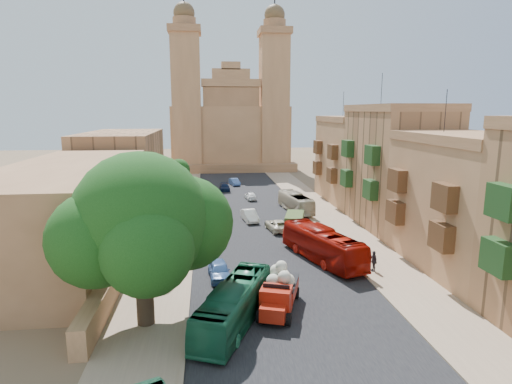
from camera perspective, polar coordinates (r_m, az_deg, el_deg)
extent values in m
plane|color=brown|center=(25.72, 7.14, -19.94)|extent=(260.00, 260.00, 0.00)
cube|color=black|center=(53.36, -0.50, -3.42)|extent=(14.00, 140.00, 0.01)
cube|color=#967B62|center=(55.15, 9.38, -3.09)|extent=(5.00, 140.00, 0.01)
cube|color=#967B62|center=(53.22, -10.74, -3.65)|extent=(5.00, 140.00, 0.01)
cube|color=#967B62|center=(54.51, 6.85, -3.13)|extent=(0.25, 140.00, 0.12)
cube|color=#967B62|center=(53.08, -8.05, -3.54)|extent=(0.25, 140.00, 0.12)
cube|color=#1C421A|center=(29.39, 29.55, -7.57)|extent=(0.90, 2.20, 2.00)
cube|color=#1C421A|center=(28.59, 30.18, -1.14)|extent=(0.90, 2.20, 2.00)
cube|color=#A06F48|center=(39.70, 26.37, -1.76)|extent=(8.00, 14.00, 10.50)
cube|color=#8E613E|center=(38.98, 27.07, 6.38)|extent=(8.20, 14.00, 0.80)
cylinder|color=black|center=(40.77, 23.96, 9.87)|extent=(0.06, 0.06, 3.60)
cube|color=#51311B|center=(34.45, 23.47, -5.47)|extent=(0.90, 2.20, 2.00)
cube|color=#51311B|center=(41.18, 18.06, -2.54)|extent=(0.90, 2.20, 2.00)
cube|color=#51311B|center=(33.80, 23.84, -0.67)|extent=(0.90, 2.20, 2.00)
cube|color=#51311B|center=(40.63, 18.30, 1.50)|extent=(0.90, 2.20, 2.00)
cube|color=#AB764D|center=(51.60, 18.10, 2.91)|extent=(8.00, 14.00, 13.00)
cube|color=#8E613E|center=(51.17, 18.56, 10.58)|extent=(8.20, 14.00, 0.80)
cylinder|color=black|center=(53.39, 16.41, 13.05)|extent=(0.06, 0.06, 3.60)
cube|color=#1C421A|center=(46.53, 15.00, 0.32)|extent=(0.90, 2.20, 2.00)
cube|color=#1C421A|center=(53.79, 11.95, 1.83)|extent=(0.90, 2.20, 2.00)
cube|color=#1C421A|center=(46.03, 15.22, 4.78)|extent=(0.90, 2.20, 2.00)
cube|color=#1C421A|center=(53.35, 12.11, 5.69)|extent=(0.90, 2.20, 2.00)
cube|color=#A06F48|center=(64.56, 12.91, 3.98)|extent=(8.00, 14.00, 11.50)
cube|color=#8E613E|center=(64.15, 13.14, 9.44)|extent=(8.20, 14.00, 0.80)
cylinder|color=black|center=(66.48, 11.58, 11.44)|extent=(0.06, 0.06, 3.60)
cube|color=#51311B|center=(59.67, 10.07, 2.21)|extent=(0.90, 2.20, 2.00)
cube|color=#51311B|center=(67.14, 8.16, 3.21)|extent=(0.90, 2.20, 2.00)
cube|color=#51311B|center=(59.29, 10.17, 5.29)|extent=(0.90, 2.20, 2.00)
cube|color=#51311B|center=(66.80, 8.24, 5.95)|extent=(0.90, 2.20, 2.00)
cube|color=#A06F48|center=(43.75, -15.62, -5.82)|extent=(1.00, 40.00, 1.80)
cube|color=#8E613E|center=(42.31, -23.65, -2.28)|extent=(10.00, 28.00, 8.40)
cube|color=#AB764D|center=(67.10, -17.34, 3.37)|extent=(10.00, 22.00, 10.00)
cube|color=#A06F48|center=(102.76, -3.57, 7.38)|extent=(26.00, 20.00, 14.00)
cube|color=#8E613E|center=(92.90, -3.18, 3.24)|extent=(28.00, 4.00, 1.80)
cube|color=#8E613E|center=(93.84, -3.30, 8.89)|extent=(12.00, 2.00, 16.00)
cube|color=#A06F48|center=(93.97, -3.36, 14.32)|extent=(12.60, 2.40, 1.60)
cube|color=#A06F48|center=(94.09, -3.37, 15.35)|extent=(8.00, 2.00, 2.40)
cube|color=#A06F48|center=(94.25, -3.38, 16.44)|extent=(4.00, 2.00, 1.60)
cube|color=#A06F48|center=(95.02, -9.22, 11.51)|extent=(6.00, 6.00, 29.00)
cube|color=#8E613E|center=(96.43, -9.51, 20.51)|extent=(6.80, 6.80, 1.40)
cylinder|color=#8E613E|center=(96.72, -9.54, 21.44)|extent=(4.80, 4.80, 1.80)
sphere|color=brown|center=(97.07, -9.58, 22.49)|extent=(4.40, 4.40, 4.40)
cylinder|color=black|center=(97.59, -9.63, 23.87)|extent=(0.28, 0.28, 1.80)
cube|color=#A06F48|center=(96.12, 2.40, 11.62)|extent=(6.00, 6.00, 29.00)
cube|color=#8E613E|center=(97.51, 2.48, 20.53)|extent=(6.80, 6.80, 1.40)
cylinder|color=#8E613E|center=(97.79, 2.49, 21.46)|extent=(4.80, 4.80, 1.80)
sphere|color=brown|center=(98.14, 2.50, 22.49)|extent=(4.40, 4.40, 4.40)
cylinder|color=black|center=(98.66, 2.51, 23.85)|extent=(0.28, 0.28, 1.80)
cylinder|color=#38281C|center=(28.01, -14.62, -12.82)|extent=(1.08, 1.08, 4.11)
sphere|color=#11390F|center=(26.52, -15.10, -3.56)|extent=(8.22, 8.22, 8.22)
sphere|color=#11390F|center=(27.68, -9.31, -4.12)|extent=(6.06, 6.06, 6.06)
sphere|color=#11390F|center=(26.29, -20.47, -5.96)|extent=(5.62, 5.62, 5.62)
sphere|color=#11390F|center=(24.26, -14.33, -7.53)|extent=(5.19, 5.19, 5.19)
sphere|color=#11390F|center=(28.82, -16.85, -0.76)|extent=(4.76, 4.76, 4.76)
cylinder|color=#38281C|center=(35.84, -13.60, -9.29)|extent=(0.44, 0.44, 1.97)
sphere|color=#11390F|center=(35.22, -13.74, -6.24)|extent=(2.87, 2.87, 2.87)
cylinder|color=#38281C|center=(47.24, -11.89, -4.34)|extent=(0.44, 0.44, 1.93)
sphere|color=#11390F|center=(46.77, -11.98, -2.04)|extent=(2.80, 2.80, 2.80)
cylinder|color=#38281C|center=(58.85, -10.86, -1.22)|extent=(0.44, 0.44, 2.09)
sphere|color=#11390F|center=(58.46, -10.94, 0.80)|extent=(3.04, 3.04, 3.04)
cylinder|color=#38281C|center=(70.58, -10.18, 0.94)|extent=(0.44, 0.44, 2.45)
sphere|color=#11390F|center=(70.21, -10.25, 2.92)|extent=(3.56, 3.56, 3.56)
cube|color=#AE1E0D|center=(30.06, 3.40, -12.68)|extent=(2.97, 3.76, 0.82)
cube|color=black|center=(29.89, 3.41, -11.88)|extent=(3.03, 3.82, 0.11)
cube|color=#AE1E0D|center=(28.14, 2.70, -14.19)|extent=(2.32, 2.09, 1.64)
cube|color=#AE1E0D|center=(27.32, 2.29, -15.83)|extent=(1.82, 1.54, 0.91)
cube|color=black|center=(27.87, 2.71, -12.99)|extent=(1.67, 0.65, 0.82)
cylinder|color=black|center=(27.92, 0.47, -16.25)|extent=(0.57, 0.88, 0.82)
cylinder|color=black|center=(27.65, 4.33, -16.58)|extent=(0.57, 0.88, 0.82)
cylinder|color=black|center=(31.49, 2.02, -13.00)|extent=(0.57, 0.88, 0.82)
cylinder|color=black|center=(31.24, 5.41, -13.24)|extent=(0.57, 0.88, 0.82)
sphere|color=beige|center=(29.37, 2.34, -11.81)|extent=(1.00, 1.00, 1.00)
sphere|color=beige|center=(29.49, 4.22, -11.73)|extent=(1.00, 1.00, 1.00)
sphere|color=beige|center=(30.30, 3.58, -11.09)|extent=(1.00, 1.00, 1.00)
sphere|color=beige|center=(29.75, 2.75, -10.46)|extent=(0.91, 0.91, 0.91)
sphere|color=beige|center=(28.83, 3.80, -11.29)|extent=(0.91, 0.91, 0.91)
sphere|color=beige|center=(29.38, 3.40, -9.89)|extent=(0.82, 0.82, 0.82)
cube|color=#3D541F|center=(48.02, 5.15, -3.97)|extent=(2.99, 4.70, 1.80)
cylinder|color=black|center=(46.76, 3.97, -5.05)|extent=(0.47, 0.77, 0.72)
cylinder|color=black|center=(46.66, 6.06, -5.12)|extent=(0.47, 0.77, 0.72)
cylinder|color=black|center=(49.68, 4.28, -4.10)|extent=(0.47, 0.77, 0.72)
cylinder|color=black|center=(49.57, 6.25, -4.17)|extent=(0.47, 0.77, 0.72)
imported|color=#1B6240|center=(27.35, -2.90, -14.74)|extent=(5.74, 9.65, 2.66)
imported|color=#990E04|center=(38.43, 8.85, -7.01)|extent=(5.51, 10.59, 2.88)
imported|color=#C3B499|center=(56.46, 5.30, -1.40)|extent=(3.34, 8.96, 2.44)
imported|color=#416AA8|center=(34.51, -4.93, -10.36)|extent=(1.91, 4.09, 1.35)
imported|color=white|center=(51.44, -0.84, -3.17)|extent=(2.02, 4.36, 1.39)
imported|color=beige|center=(47.61, 2.86, -4.43)|extent=(2.68, 4.68, 1.23)
imported|color=#0F1F44|center=(71.44, -4.19, 0.65)|extent=(1.66, 3.88, 1.11)
imported|color=white|center=(63.84, -0.72, -0.51)|extent=(1.71, 3.58, 1.18)
imported|color=#4566A8|center=(76.26, -2.88, 1.36)|extent=(1.98, 3.88, 1.22)
imported|color=black|center=(40.03, 12.80, -7.39)|extent=(0.64, 0.47, 1.59)
imported|color=#35343C|center=(37.13, 15.41, -8.86)|extent=(0.49, 1.04, 1.73)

